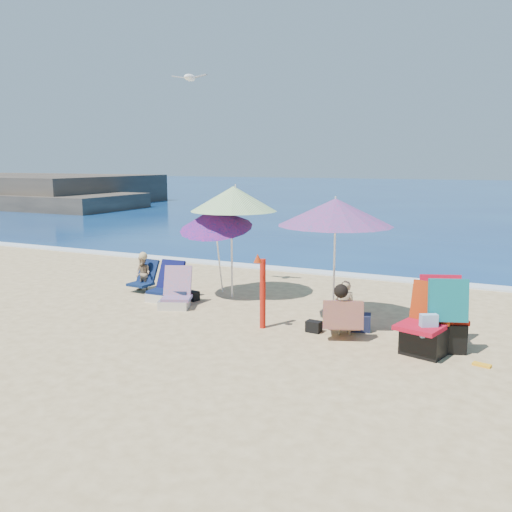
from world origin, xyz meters
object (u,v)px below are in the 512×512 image
at_px(chair_navy, 165,290).
at_px(camp_chair_left, 425,333).
at_px(umbrella_turquoise, 335,212).
at_px(umbrella_striped, 234,199).
at_px(furled_umbrella, 262,287).
at_px(umbrella_blue, 215,218).
at_px(chair_rainbow, 176,297).
at_px(person_center, 344,310).
at_px(person_left, 143,273).
at_px(seagull, 190,78).
at_px(camp_chair_right, 443,323).

distance_m(chair_navy, camp_chair_left, 5.36).
distance_m(umbrella_turquoise, chair_navy, 4.02).
relative_size(umbrella_turquoise, umbrella_striped, 0.96).
distance_m(umbrella_striped, furled_umbrella, 2.60).
height_order(umbrella_blue, chair_rainbow, umbrella_blue).
distance_m(umbrella_turquoise, furled_umbrella, 1.77).
height_order(umbrella_striped, person_center, umbrella_striped).
bearing_deg(umbrella_turquoise, person_left, 171.81).
xyz_separation_m(camp_chair_left, seagull, (-5.08, 1.80, 4.17)).
height_order(furled_umbrella, camp_chair_right, furled_umbrella).
xyz_separation_m(umbrella_blue, person_left, (-1.76, -0.11, -1.28)).
relative_size(umbrella_striped, camp_chair_right, 2.06).
relative_size(umbrella_turquoise, chair_navy, 2.88).
relative_size(chair_rainbow, person_center, 0.92).
relative_size(chair_rainbow, person_left, 0.97).
distance_m(umbrella_turquoise, umbrella_striped, 2.64).
xyz_separation_m(umbrella_turquoise, person_left, (-4.51, 0.65, -1.57)).
xyz_separation_m(umbrella_striped, chair_navy, (-1.17, -0.81, -1.85)).
xyz_separation_m(umbrella_striped, camp_chair_right, (4.31, -1.51, -1.65)).
bearing_deg(umbrella_blue, chair_navy, -146.16).
height_order(umbrella_blue, person_center, umbrella_blue).
bearing_deg(umbrella_striped, chair_navy, -145.30).
bearing_deg(chair_rainbow, umbrella_turquoise, 3.29).
bearing_deg(seagull, person_left, -163.26).
bearing_deg(person_left, person_center, -14.16).
distance_m(chair_rainbow, person_left, 1.62).
distance_m(camp_chair_left, seagull, 6.81).
distance_m(chair_navy, person_left, 1.03).
bearing_deg(person_center, camp_chair_left, -10.82).
relative_size(camp_chair_left, camp_chair_right, 0.92).
distance_m(umbrella_turquoise, umbrella_blue, 2.87).
relative_size(camp_chair_right, person_left, 1.32).
distance_m(umbrella_striped, chair_navy, 2.33).
bearing_deg(person_left, chair_navy, -27.43).
xyz_separation_m(camp_chair_left, camp_chair_right, (0.21, 0.31, 0.10)).
bearing_deg(camp_chair_left, chair_navy, 169.14).
bearing_deg(person_left, umbrella_striped, 9.45).
distance_m(furled_umbrella, chair_rainbow, 2.23).
xyz_separation_m(chair_navy, camp_chair_left, (5.27, -1.01, 0.11)).
xyz_separation_m(furled_umbrella, seagull, (-2.39, 1.70, 3.76)).
xyz_separation_m(umbrella_turquoise, camp_chair_left, (1.65, -0.83, -1.65)).
bearing_deg(chair_navy, furled_umbrella, -19.38).
bearing_deg(umbrella_turquoise, camp_chair_left, -26.56).
xyz_separation_m(furled_umbrella, camp_chair_left, (2.68, -0.10, -0.41)).
bearing_deg(chair_navy, person_center, -10.87).
bearing_deg(umbrella_turquoise, umbrella_striped, 157.93).
distance_m(chair_rainbow, camp_chair_left, 4.82).
relative_size(chair_navy, camp_chair_left, 0.75).
bearing_deg(umbrella_striped, furled_umbrella, -50.48).
distance_m(furled_umbrella, seagull, 4.77).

